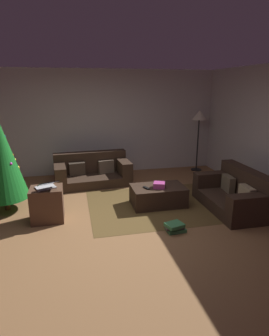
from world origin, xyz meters
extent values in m
plane|color=brown|center=(0.00, 0.00, 0.00)|extent=(6.40, 6.40, 0.00)
cube|color=#BCB7B2|center=(0.00, 3.14, 1.30)|extent=(6.40, 0.12, 2.60)
cube|color=#332319|center=(-0.21, 2.15, 0.11)|extent=(1.75, 0.99, 0.21)
cube|color=#332319|center=(-0.23, 2.46, 0.46)|extent=(1.70, 0.37, 0.49)
cube|color=#332319|center=(0.51, 2.21, 0.37)|extent=(0.31, 0.88, 0.32)
cube|color=#332319|center=(-0.93, 2.09, 0.37)|extent=(0.31, 0.88, 0.32)
cube|color=brown|center=(0.12, 2.29, 0.36)|extent=(0.38, 0.21, 0.31)
cube|color=#372D24|center=(-0.55, 2.23, 0.36)|extent=(0.38, 0.20, 0.31)
cube|color=#332319|center=(2.15, 0.23, 0.11)|extent=(0.86, 1.52, 0.23)
cube|color=#332319|center=(2.45, 0.22, 0.48)|extent=(0.25, 1.52, 0.50)
cube|color=#332319|center=(2.15, -0.41, 0.37)|extent=(0.85, 0.24, 0.28)
cube|color=#332319|center=(2.15, 0.86, 0.37)|extent=(0.85, 0.24, 0.28)
cube|color=tan|center=(2.25, -0.08, 0.38)|extent=(0.14, 0.36, 0.30)
cube|color=brown|center=(2.26, 0.53, 0.38)|extent=(0.15, 0.37, 0.30)
cube|color=#332319|center=(0.90, 0.68, 0.18)|extent=(0.99, 0.61, 0.37)
cube|color=#B23F8C|center=(0.90, 0.62, 0.42)|extent=(0.26, 0.26, 0.10)
cube|color=black|center=(0.66, 0.63, 0.38)|extent=(0.10, 0.17, 0.02)
cylinder|color=brown|center=(-1.85, 1.08, 0.12)|extent=(0.10, 0.10, 0.23)
cone|color=#14641E|center=(-1.85, 1.08, 0.99)|extent=(0.82, 0.82, 1.50)
sphere|color=#2699E5|center=(-1.80, 1.17, 1.33)|extent=(0.09, 0.09, 0.09)
sphere|color=yellow|center=(-1.66, 1.20, 0.90)|extent=(0.06, 0.06, 0.06)
sphere|color=#CC33BF|center=(-1.68, 0.94, 0.90)|extent=(0.05, 0.05, 0.05)
sphere|color=orange|center=(-1.71, 1.22, 0.98)|extent=(0.07, 0.07, 0.07)
sphere|color=yellow|center=(-1.63, 1.23, 0.74)|extent=(0.07, 0.07, 0.07)
sphere|color=#CC33BF|center=(-1.84, 1.18, 1.32)|extent=(0.06, 0.06, 0.06)
cube|color=#4C3323|center=(-1.09, 0.46, 0.29)|extent=(0.52, 0.44, 0.57)
cube|color=silver|center=(-1.09, 0.46, 0.58)|extent=(0.36, 0.32, 0.02)
cube|color=black|center=(-1.03, 0.32, 0.70)|extent=(0.36, 0.31, 0.10)
cube|color=#387A47|center=(0.87, -0.36, 0.03)|extent=(0.30, 0.23, 0.05)
cube|color=#4C423D|center=(0.84, -0.36, 0.07)|extent=(0.29, 0.16, 0.03)
cube|color=#387A47|center=(0.84, -0.38, 0.11)|extent=(0.31, 0.28, 0.05)
cylinder|color=black|center=(2.61, 2.72, 0.01)|extent=(0.28, 0.28, 0.02)
cylinder|color=black|center=(2.61, 2.72, 0.68)|extent=(0.04, 0.04, 1.36)
cone|color=beige|center=(2.61, 2.72, 1.48)|extent=(0.36, 0.36, 0.24)
cube|color=brown|center=(0.90, 0.68, 0.00)|extent=(2.60, 2.00, 0.01)
camera|label=1|loc=(-0.62, -4.09, 2.16)|focal=30.21mm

